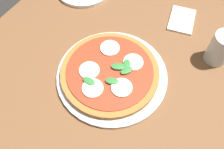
{
  "coord_description": "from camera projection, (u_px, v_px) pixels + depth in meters",
  "views": [
    {
      "loc": [
        0.32,
        0.21,
        1.4
      ],
      "look_at": [
        -0.02,
        0.01,
        0.74
      ],
      "focal_mm": 38.26,
      "sensor_mm": 36.0,
      "label": 1
    }
  ],
  "objects": [
    {
      "name": "ground_plane",
      "position": [
        109.0,
        142.0,
        1.39
      ],
      "size": [
        6.0,
        6.0,
        0.0
      ],
      "primitive_type": "plane",
      "color": "#2D2B28"
    },
    {
      "name": "dining_table",
      "position": [
        107.0,
        95.0,
        0.86
      ],
      "size": [
        1.15,
        0.99,
        0.73
      ],
      "color": "brown",
      "rests_on": "ground_plane"
    },
    {
      "name": "serving_tray",
      "position": [
        112.0,
        75.0,
        0.78
      ],
      "size": [
        0.36,
        0.36,
        0.01
      ],
      "primitive_type": "cylinder",
      "color": "silver",
      "rests_on": "dining_table"
    },
    {
      "name": "pizza",
      "position": [
        111.0,
        72.0,
        0.76
      ],
      "size": [
        0.32,
        0.32,
        0.03
      ],
      "color": "#B27033",
      "rests_on": "serving_tray"
    },
    {
      "name": "napkin",
      "position": [
        182.0,
        20.0,
        0.91
      ],
      "size": [
        0.15,
        0.12,
        0.01
      ],
      "primitive_type": "cube",
      "rotation": [
        0.0,
        0.0,
        0.23
      ],
      "color": "white",
      "rests_on": "dining_table"
    },
    {
      "name": "glass_cup",
      "position": [
        221.0,
        48.0,
        0.77
      ],
      "size": [
        0.07,
        0.07,
        0.11
      ],
      "primitive_type": "cylinder",
      "color": "silver",
      "rests_on": "dining_table"
    }
  ]
}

